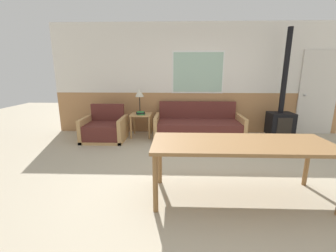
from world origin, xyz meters
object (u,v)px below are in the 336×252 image
(dining_table, at_px, (241,147))
(side_table, at_px, (141,118))
(couch, at_px, (198,128))
(wood_stove, at_px, (281,115))
(armchair, at_px, (105,130))
(table_lamp, at_px, (139,94))

(dining_table, bearing_deg, side_table, 121.26)
(couch, xyz_separation_m, wood_stove, (1.91, -0.00, 0.31))
(armchair, distance_m, dining_table, 3.40)
(couch, bearing_deg, table_lamp, 173.97)
(couch, relative_size, wood_stove, 0.83)
(armchair, bearing_deg, dining_table, -51.96)
(couch, relative_size, armchair, 2.18)
(table_lamp, xyz_separation_m, dining_table, (1.67, -2.77, -0.36))
(armchair, distance_m, table_lamp, 1.17)
(couch, bearing_deg, dining_table, -84.39)
(couch, xyz_separation_m, armchair, (-2.17, -0.27, -0.00))
(table_lamp, distance_m, dining_table, 3.25)
(couch, height_order, wood_stove, wood_stove)
(side_table, height_order, table_lamp, table_lamp)
(armchair, distance_m, side_table, 0.89)
(wood_stove, bearing_deg, side_table, 178.82)
(armchair, bearing_deg, couch, -0.80)
(couch, distance_m, wood_stove, 1.94)
(armchair, relative_size, wood_stove, 0.38)
(wood_stove, bearing_deg, couch, 179.86)
(couch, distance_m, armchair, 2.19)
(side_table, height_order, wood_stove, wood_stove)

